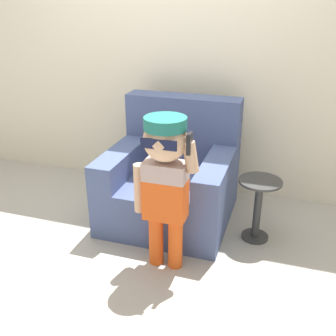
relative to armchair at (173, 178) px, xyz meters
The scene contains 5 objects.
ground_plane 0.42m from the armchair, 154.88° to the right, with size 10.00×10.00×0.00m, color #ADA89E.
wall_back 1.17m from the armchair, 111.24° to the left, with size 10.00×0.05×2.60m.
armchair is the anchor object (origin of this frame).
person_child 0.80m from the armchair, 76.82° to the right, with size 0.44×0.33×1.07m.
side_table 0.74m from the armchair, 12.61° to the right, with size 0.32×0.32×0.49m.
Camera 1 is at (1.11, -2.72, 1.72)m, focal length 42.00 mm.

